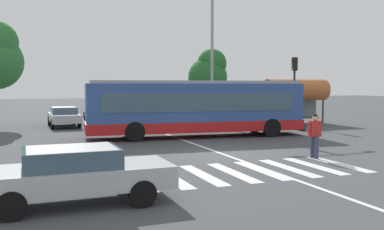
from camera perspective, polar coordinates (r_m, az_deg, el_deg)
The scene contains 15 objects.
ground_plane at distance 17.51m, azimuth 3.84°, elevation -5.26°, with size 160.00×160.00×0.00m, color #424449.
city_transit_bus at distance 23.28m, azimuth 0.54°, elevation 0.97°, with size 12.08×3.67×3.06m.
pedestrian_crossing_street at distance 17.06m, azimuth 16.06°, elevation -2.37°, with size 0.58×0.44×1.72m.
foreground_sedan at distance 10.51m, azimuth -15.38°, elevation -7.36°, with size 4.52×1.91×1.35m.
parked_car_silver at distance 30.19m, azimuth -16.72°, elevation -0.07°, with size 1.96×4.54×1.35m.
parked_car_blue at distance 30.56m, azimuth -11.90°, elevation 0.06°, with size 2.12×4.61×1.35m.
parked_car_charcoal at distance 31.41m, azimuth -7.33°, elevation 0.22°, with size 1.98×4.55×1.35m.
parked_car_white at distance 32.08m, azimuth -2.16°, elevation 0.32°, with size 2.18×4.63×1.35m.
parked_car_black at distance 32.45m, azimuth 2.55°, elevation 0.36°, with size 2.25×4.66×1.35m.
traffic_light_far_corner at distance 30.00m, azimuth 13.48°, elevation 4.53°, with size 0.33×0.32×4.70m.
bus_stop_shelter at distance 31.86m, azimuth 13.69°, elevation 3.16°, with size 4.89×1.54×3.25m.
twin_arm_street_lamp at distance 30.08m, azimuth 2.70°, elevation 10.17°, with size 4.23×0.32×10.01m.
background_tree_right at distance 37.66m, azimuth 2.26°, elevation 5.55°, with size 3.44×3.44×6.00m.
crosswalk_painted_stripes at distance 14.20m, azimuth 7.37°, elevation -7.44°, with size 7.79×3.29×0.01m.
lane_center_line at distance 19.36m, azimuth 1.67°, elevation -4.35°, with size 0.16×24.00×0.01m, color silver.
Camera 1 is at (-7.24, -15.69, 2.81)m, focal length 40.01 mm.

